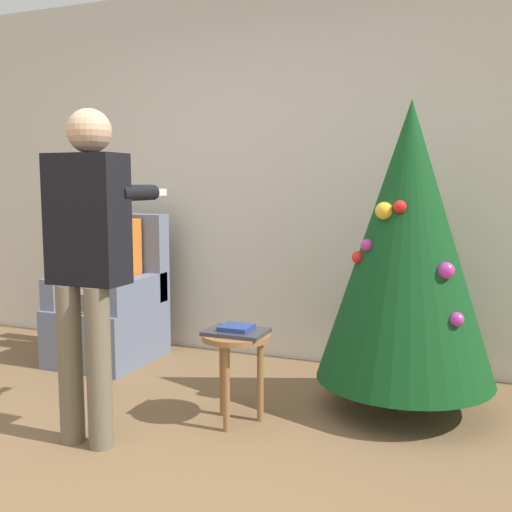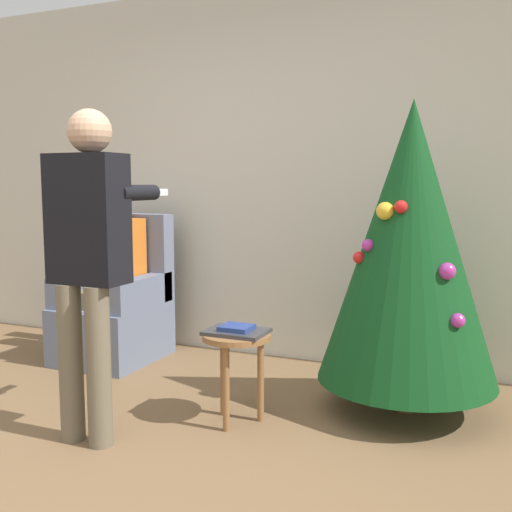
% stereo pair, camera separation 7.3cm
% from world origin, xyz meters
% --- Properties ---
extents(ground_plane, '(14.00, 14.00, 0.00)m').
position_xyz_m(ground_plane, '(0.00, 0.00, 0.00)').
color(ground_plane, brown).
extents(wall_back, '(8.00, 0.06, 2.70)m').
position_xyz_m(wall_back, '(0.00, 2.23, 1.35)').
color(wall_back, beige).
rests_on(wall_back, ground_plane).
extents(christmas_tree, '(0.99, 0.99, 1.73)m').
position_xyz_m(christmas_tree, '(1.04, 1.48, 0.96)').
color(christmas_tree, brown).
rests_on(christmas_tree, ground_plane).
extents(armchair, '(0.64, 0.72, 1.06)m').
position_xyz_m(armchair, '(-1.10, 1.71, 0.35)').
color(armchair, slate).
rests_on(armchair, ground_plane).
extents(person_seated, '(0.36, 0.46, 1.23)m').
position_xyz_m(person_seated, '(-1.10, 1.68, 0.67)').
color(person_seated, '#6B604C').
rests_on(person_seated, ground_plane).
extents(person_standing, '(0.40, 0.57, 1.64)m').
position_xyz_m(person_standing, '(-0.35, 0.49, 0.97)').
color(person_standing, '#6B604C').
rests_on(person_standing, ground_plane).
extents(side_stool, '(0.37, 0.37, 0.49)m').
position_xyz_m(side_stool, '(0.23, 0.96, 0.40)').
color(side_stool, olive).
rests_on(side_stool, ground_plane).
extents(laptop, '(0.32, 0.24, 0.02)m').
position_xyz_m(laptop, '(0.23, 0.96, 0.50)').
color(laptop, '#38383D').
rests_on(laptop, side_stool).
extents(book, '(0.16, 0.15, 0.02)m').
position_xyz_m(book, '(0.23, 0.96, 0.52)').
color(book, navy).
rests_on(book, laptop).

